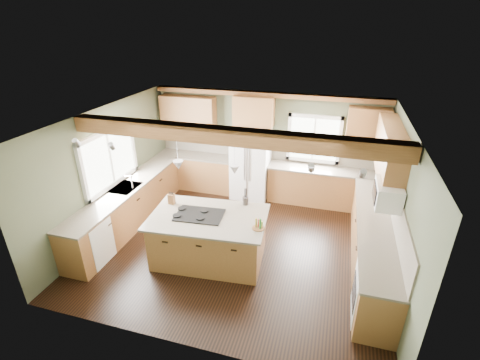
# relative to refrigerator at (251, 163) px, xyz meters

# --- Properties ---
(floor) EXTENTS (5.60, 5.60, 0.00)m
(floor) POSITION_rel_refrigerator_xyz_m (0.30, -2.12, -0.90)
(floor) COLOR black
(floor) RESTS_ON ground
(ceiling) EXTENTS (5.60, 5.60, 0.00)m
(ceiling) POSITION_rel_refrigerator_xyz_m (0.30, -2.12, 1.70)
(ceiling) COLOR silver
(ceiling) RESTS_ON wall_back
(wall_back) EXTENTS (5.60, 0.00, 5.60)m
(wall_back) POSITION_rel_refrigerator_xyz_m (0.30, 0.38, 0.40)
(wall_back) COLOR #4F553C
(wall_back) RESTS_ON ground
(wall_left) EXTENTS (0.00, 5.00, 5.00)m
(wall_left) POSITION_rel_refrigerator_xyz_m (-2.50, -2.12, 0.40)
(wall_left) COLOR #4F553C
(wall_left) RESTS_ON ground
(wall_right) EXTENTS (0.00, 5.00, 5.00)m
(wall_right) POSITION_rel_refrigerator_xyz_m (3.10, -2.12, 0.40)
(wall_right) COLOR #4F553C
(wall_right) RESTS_ON ground
(ceiling_beam) EXTENTS (5.55, 0.26, 0.26)m
(ceiling_beam) POSITION_rel_refrigerator_xyz_m (0.30, -2.68, 1.57)
(ceiling_beam) COLOR #533017
(ceiling_beam) RESTS_ON ceiling
(soffit_trim) EXTENTS (5.55, 0.20, 0.10)m
(soffit_trim) POSITION_rel_refrigerator_xyz_m (0.30, 0.28, 1.64)
(soffit_trim) COLOR #533017
(soffit_trim) RESTS_ON ceiling
(backsplash_back) EXTENTS (5.58, 0.03, 0.58)m
(backsplash_back) POSITION_rel_refrigerator_xyz_m (0.30, 0.36, 0.31)
(backsplash_back) COLOR brown
(backsplash_back) RESTS_ON wall_back
(backsplash_right) EXTENTS (0.03, 3.70, 0.58)m
(backsplash_right) POSITION_rel_refrigerator_xyz_m (3.08, -2.07, 0.31)
(backsplash_right) COLOR brown
(backsplash_right) RESTS_ON wall_right
(base_cab_back_left) EXTENTS (2.02, 0.60, 0.88)m
(base_cab_back_left) POSITION_rel_refrigerator_xyz_m (-1.49, 0.08, -0.46)
(base_cab_back_left) COLOR brown
(base_cab_back_left) RESTS_ON floor
(counter_back_left) EXTENTS (2.06, 0.64, 0.04)m
(counter_back_left) POSITION_rel_refrigerator_xyz_m (-1.49, 0.08, 0.00)
(counter_back_left) COLOR #453D32
(counter_back_left) RESTS_ON base_cab_back_left
(base_cab_back_right) EXTENTS (2.62, 0.60, 0.88)m
(base_cab_back_right) POSITION_rel_refrigerator_xyz_m (1.79, 0.08, -0.46)
(base_cab_back_right) COLOR brown
(base_cab_back_right) RESTS_ON floor
(counter_back_right) EXTENTS (2.66, 0.64, 0.04)m
(counter_back_right) POSITION_rel_refrigerator_xyz_m (1.79, 0.08, 0.00)
(counter_back_right) COLOR #453D32
(counter_back_right) RESTS_ON base_cab_back_right
(base_cab_left) EXTENTS (0.60, 3.70, 0.88)m
(base_cab_left) POSITION_rel_refrigerator_xyz_m (-2.20, -2.07, -0.46)
(base_cab_left) COLOR brown
(base_cab_left) RESTS_ON floor
(counter_left) EXTENTS (0.64, 3.74, 0.04)m
(counter_left) POSITION_rel_refrigerator_xyz_m (-2.20, -2.07, 0.00)
(counter_left) COLOR #453D32
(counter_left) RESTS_ON base_cab_left
(base_cab_right) EXTENTS (0.60, 3.70, 0.88)m
(base_cab_right) POSITION_rel_refrigerator_xyz_m (2.80, -2.07, -0.46)
(base_cab_right) COLOR brown
(base_cab_right) RESTS_ON floor
(counter_right) EXTENTS (0.64, 3.74, 0.04)m
(counter_right) POSITION_rel_refrigerator_xyz_m (2.80, -2.07, 0.00)
(counter_right) COLOR #453D32
(counter_right) RESTS_ON base_cab_right
(upper_cab_back_left) EXTENTS (1.40, 0.35, 0.90)m
(upper_cab_back_left) POSITION_rel_refrigerator_xyz_m (-1.69, 0.21, 1.05)
(upper_cab_back_left) COLOR brown
(upper_cab_back_left) RESTS_ON wall_back
(upper_cab_over_fridge) EXTENTS (0.96, 0.35, 0.70)m
(upper_cab_over_fridge) POSITION_rel_refrigerator_xyz_m (-0.00, 0.21, 1.25)
(upper_cab_over_fridge) COLOR brown
(upper_cab_over_fridge) RESTS_ON wall_back
(upper_cab_right) EXTENTS (0.35, 2.20, 0.90)m
(upper_cab_right) POSITION_rel_refrigerator_xyz_m (2.92, -1.22, 1.05)
(upper_cab_right) COLOR brown
(upper_cab_right) RESTS_ON wall_right
(upper_cab_back_corner) EXTENTS (0.90, 0.35, 0.90)m
(upper_cab_back_corner) POSITION_rel_refrigerator_xyz_m (2.60, 0.21, 1.05)
(upper_cab_back_corner) COLOR brown
(upper_cab_back_corner) RESTS_ON wall_back
(window_left) EXTENTS (0.04, 1.60, 1.05)m
(window_left) POSITION_rel_refrigerator_xyz_m (-2.48, -2.07, 0.65)
(window_left) COLOR white
(window_left) RESTS_ON wall_left
(window_back) EXTENTS (1.10, 0.04, 1.00)m
(window_back) POSITION_rel_refrigerator_xyz_m (1.45, 0.36, 0.65)
(window_back) COLOR white
(window_back) RESTS_ON wall_back
(sink) EXTENTS (0.50, 0.65, 0.03)m
(sink) POSITION_rel_refrigerator_xyz_m (-2.20, -2.07, 0.01)
(sink) COLOR #262628
(sink) RESTS_ON counter_left
(faucet) EXTENTS (0.02, 0.02, 0.28)m
(faucet) POSITION_rel_refrigerator_xyz_m (-2.02, -2.07, 0.15)
(faucet) COLOR #B2B2B7
(faucet) RESTS_ON sink
(dishwasher) EXTENTS (0.60, 0.60, 0.84)m
(dishwasher) POSITION_rel_refrigerator_xyz_m (-2.19, -3.37, -0.47)
(dishwasher) COLOR white
(dishwasher) RESTS_ON floor
(oven) EXTENTS (0.60, 0.72, 0.84)m
(oven) POSITION_rel_refrigerator_xyz_m (2.79, -3.37, -0.47)
(oven) COLOR white
(oven) RESTS_ON floor
(microwave) EXTENTS (0.40, 0.70, 0.38)m
(microwave) POSITION_rel_refrigerator_xyz_m (2.88, -2.17, 0.65)
(microwave) COLOR white
(microwave) RESTS_ON wall_right
(pendant_left) EXTENTS (0.18, 0.18, 0.16)m
(pendant_left) POSITION_rel_refrigerator_xyz_m (-0.59, -2.73, 0.98)
(pendant_left) COLOR #B2B2B7
(pendant_left) RESTS_ON ceiling
(pendant_right) EXTENTS (0.18, 0.18, 0.16)m
(pendant_right) POSITION_rel_refrigerator_xyz_m (0.39, -2.64, 0.98)
(pendant_right) COLOR #B2B2B7
(pendant_right) RESTS_ON ceiling
(refrigerator) EXTENTS (0.90, 0.74, 1.80)m
(refrigerator) POSITION_rel_refrigerator_xyz_m (0.00, 0.00, 0.00)
(refrigerator) COLOR white
(refrigerator) RESTS_ON floor
(island) EXTENTS (2.06, 1.37, 0.88)m
(island) POSITION_rel_refrigerator_xyz_m (-0.10, -2.68, -0.46)
(island) COLOR brown
(island) RESTS_ON floor
(island_top) EXTENTS (2.21, 1.51, 0.04)m
(island_top) POSITION_rel_refrigerator_xyz_m (-0.10, -2.68, 0.00)
(island_top) COLOR #453D32
(island_top) RESTS_ON island
(cooktop) EXTENTS (0.90, 0.64, 0.02)m
(cooktop) POSITION_rel_refrigerator_xyz_m (-0.26, -2.70, 0.03)
(cooktop) COLOR black
(cooktop) RESTS_ON island_top
(knife_block) EXTENTS (0.12, 0.09, 0.20)m
(knife_block) POSITION_rel_refrigerator_xyz_m (-0.94, -2.44, 0.12)
(knife_block) COLOR brown
(knife_block) RESTS_ON island_top
(utensil_crock) EXTENTS (0.14, 0.14, 0.15)m
(utensil_crock) POSITION_rel_refrigerator_xyz_m (0.43, -2.07, 0.10)
(utensil_crock) COLOR #3C3630
(utensil_crock) RESTS_ON island_top
(bottle_tray) EXTENTS (0.25, 0.25, 0.20)m
(bottle_tray) POSITION_rel_refrigerator_xyz_m (0.86, -2.82, 0.12)
(bottle_tray) COLOR brown
(bottle_tray) RESTS_ON island_top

